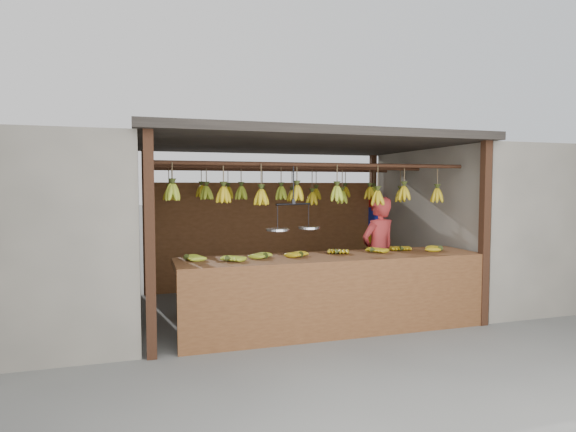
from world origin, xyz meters
name	(u,v)px	position (x,y,z in m)	size (l,w,h in m)	color
ground	(294,308)	(0.00, 0.00, 0.00)	(80.00, 80.00, 0.00)	#5B5B57
stall	(287,170)	(0.00, 0.33, 1.97)	(4.30, 3.30, 2.40)	black
neighbor_left	(8,236)	(-3.60, 0.00, 1.15)	(3.00, 3.00, 2.30)	slate
neighbor_right	(503,222)	(3.60, 0.00, 1.15)	(3.00, 3.00, 2.30)	slate
counter	(336,273)	(0.13, -1.23, 0.72)	(3.76, 0.86, 0.96)	brown
hanging_bananas	(294,194)	(0.00, 0.00, 1.63)	(3.64, 2.24, 0.39)	#92A523
balance_scale	(293,225)	(-0.33, -1.00, 1.27)	(0.71, 0.41, 0.78)	black
vendor	(379,253)	(1.14, -0.37, 0.79)	(0.58, 0.38, 1.59)	#BF3333
bag_bundles	(373,226)	(1.94, 1.35, 1.02)	(0.08, 0.26, 1.22)	red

